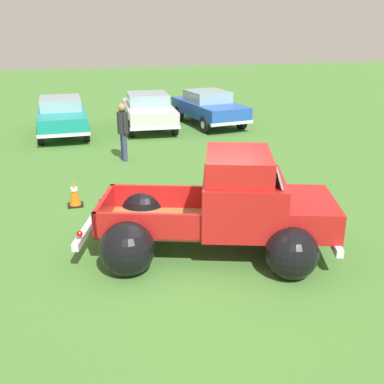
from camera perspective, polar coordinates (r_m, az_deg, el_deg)
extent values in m
plane|color=#477A33|center=(8.87, 1.84, -7.09)|extent=(80.00, 80.00, 0.00)
cylinder|color=black|center=(9.59, 10.68, -2.78)|extent=(0.79, 0.45, 0.76)
cylinder|color=silver|center=(9.59, 10.68, -2.78)|extent=(0.40, 0.33, 0.34)
cylinder|color=black|center=(8.03, 12.22, -7.61)|extent=(0.79, 0.45, 0.76)
cylinder|color=silver|center=(8.03, 12.22, -7.61)|extent=(0.40, 0.33, 0.34)
cylinder|color=black|center=(9.61, -6.10, -2.48)|extent=(0.79, 0.45, 0.76)
cylinder|color=silver|center=(9.61, -6.10, -2.48)|extent=(0.40, 0.33, 0.34)
cylinder|color=black|center=(8.06, -7.98, -7.23)|extent=(0.79, 0.45, 0.76)
cylinder|color=silver|center=(8.06, -7.98, -7.23)|extent=(0.40, 0.33, 0.34)
sphere|color=black|center=(9.64, -6.07, -2.04)|extent=(1.22, 1.22, 0.96)
sphere|color=black|center=(7.99, -8.07, -7.01)|extent=(1.22, 1.22, 0.96)
cube|color=olive|center=(8.70, -4.40, -3.77)|extent=(2.43, 2.11, 0.04)
cube|color=red|center=(9.29, -3.88, -0.65)|extent=(1.97, 0.73, 0.50)
cube|color=red|center=(7.95, -5.09, -4.38)|extent=(1.97, 0.73, 0.50)
cube|color=red|center=(8.55, 2.13, -2.50)|extent=(0.56, 1.49, 0.50)
cube|color=red|center=(8.79, -10.82, -2.21)|extent=(0.56, 1.49, 0.50)
cube|color=red|center=(8.48, 6.31, -1.17)|extent=(1.91, 2.07, 0.95)
cube|color=red|center=(8.25, 5.80, 3.38)|extent=(1.58, 1.83, 0.45)
cube|color=#8CADB7|center=(8.31, 10.25, 3.15)|extent=(0.60, 1.43, 0.38)
cube|color=red|center=(8.68, 13.20, -2.50)|extent=(1.70, 1.93, 0.55)
sphere|color=black|center=(9.60, 10.68, -2.49)|extent=(1.16, 1.16, 0.92)
sphere|color=black|center=(7.99, 12.28, -7.45)|extent=(1.16, 1.16, 0.92)
cube|color=silver|center=(8.99, -12.59, -3.98)|extent=(0.74, 1.92, 0.14)
cube|color=silver|center=(8.92, 16.45, -4.52)|extent=(0.74, 1.92, 0.14)
sphere|color=red|center=(9.61, -11.24, -1.10)|extent=(0.14, 0.14, 0.11)
sphere|color=red|center=(8.21, -13.83, -5.08)|extent=(0.14, 0.14, 0.11)
cylinder|color=black|center=(17.37, -13.00, 7.22)|extent=(0.21, 0.66, 0.66)
cylinder|color=silver|center=(17.37, -13.00, 7.22)|extent=(0.22, 0.30, 0.30)
cylinder|color=black|center=(17.36, -18.37, 6.70)|extent=(0.21, 0.66, 0.66)
cylinder|color=silver|center=(17.36, -18.37, 6.70)|extent=(0.22, 0.30, 0.30)
cylinder|color=black|center=(20.05, -13.58, 8.86)|extent=(0.21, 0.66, 0.66)
cylinder|color=silver|center=(20.05, -13.58, 8.86)|extent=(0.22, 0.30, 0.30)
cylinder|color=black|center=(20.04, -18.25, 8.41)|extent=(0.21, 0.66, 0.66)
cylinder|color=silver|center=(20.04, -18.25, 8.41)|extent=(0.22, 0.30, 0.30)
cube|color=teal|center=(18.61, -15.92, 8.99)|extent=(1.81, 4.31, 0.55)
cube|color=#8CADB7|center=(18.70, -16.08, 10.58)|extent=(1.53, 1.82, 0.45)
cube|color=silver|center=(20.73, -16.00, 9.34)|extent=(1.80, 0.13, 0.12)
cube|color=silver|center=(16.60, -15.65, 6.83)|extent=(1.80, 0.13, 0.12)
cylinder|color=black|center=(18.00, -2.15, 8.16)|extent=(0.24, 0.67, 0.66)
cylinder|color=silver|center=(18.00, -2.15, 8.16)|extent=(0.23, 0.31, 0.30)
cylinder|color=black|center=(17.80, -7.63, 7.86)|extent=(0.24, 0.67, 0.66)
cylinder|color=silver|center=(17.80, -7.63, 7.86)|extent=(0.23, 0.31, 0.30)
cylinder|color=black|center=(20.60, -3.45, 9.66)|extent=(0.24, 0.67, 0.66)
cylinder|color=silver|center=(20.60, -3.45, 9.66)|extent=(0.23, 0.31, 0.30)
cylinder|color=black|center=(20.42, -8.26, 9.40)|extent=(0.24, 0.67, 0.66)
cylinder|color=silver|center=(20.42, -8.26, 9.40)|extent=(0.23, 0.31, 0.30)
cube|color=silver|center=(19.12, -5.43, 9.94)|extent=(2.09, 4.30, 0.55)
cube|color=#8CADB7|center=(19.20, -5.54, 11.49)|extent=(1.70, 1.86, 0.45)
cube|color=silver|center=(21.17, -6.08, 10.20)|extent=(1.89, 0.22, 0.12)
cube|color=silver|center=(17.16, -4.58, 7.93)|extent=(1.89, 0.22, 0.12)
cylinder|color=black|center=(19.08, 6.16, 8.74)|extent=(0.30, 0.68, 0.66)
cylinder|color=silver|center=(19.08, 6.16, 8.74)|extent=(0.25, 0.33, 0.30)
cylinder|color=black|center=(18.31, 1.61, 8.37)|extent=(0.30, 0.68, 0.66)
cylinder|color=silver|center=(18.31, 1.61, 8.37)|extent=(0.25, 0.33, 0.30)
cylinder|color=black|center=(21.36, 2.54, 10.06)|extent=(0.30, 0.68, 0.66)
cylinder|color=silver|center=(21.36, 2.54, 10.06)|extent=(0.25, 0.33, 0.30)
cylinder|color=black|center=(20.68, -1.63, 9.73)|extent=(0.30, 0.68, 0.66)
cylinder|color=silver|center=(20.68, -1.63, 9.73)|extent=(0.25, 0.33, 0.30)
cube|color=blue|center=(19.76, 2.13, 10.34)|extent=(2.39, 4.36, 0.55)
cube|color=#8CADB7|center=(19.83, 1.93, 11.84)|extent=(1.79, 1.95, 0.45)
cube|color=silver|center=(21.62, -0.31, 10.52)|extent=(1.84, 0.38, 0.12)
cube|color=silver|center=(18.05, 5.01, 8.52)|extent=(1.84, 0.38, 0.12)
cylinder|color=navy|center=(14.54, -8.37, 5.50)|extent=(0.17, 0.17, 0.88)
cylinder|color=navy|center=(14.70, -8.58, 5.65)|extent=(0.17, 0.17, 0.88)
cylinder|color=#26262B|center=(14.45, -8.63, 8.51)|extent=(0.40, 0.40, 0.66)
cylinder|color=#26262B|center=(14.24, -8.37, 8.49)|extent=(0.10, 0.10, 0.62)
cylinder|color=#A87A56|center=(14.65, -8.90, 8.79)|extent=(0.10, 0.10, 0.62)
sphere|color=#A87A56|center=(14.36, -8.73, 10.38)|extent=(0.28, 0.28, 0.24)
cube|color=black|center=(11.26, -14.29, -1.57)|extent=(0.36, 0.36, 0.03)
cone|color=orange|center=(11.15, -14.43, -0.07)|extent=(0.28, 0.28, 0.60)
cylinder|color=white|center=(11.12, -14.47, 0.37)|extent=(0.17, 0.17, 0.08)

